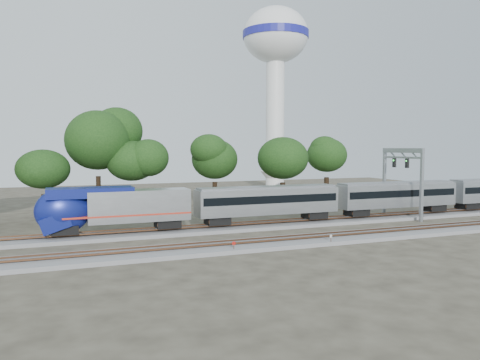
# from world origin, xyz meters

# --- Properties ---
(ground) EXTENTS (160.00, 160.00, 0.00)m
(ground) POSITION_xyz_m (0.00, 0.00, 0.00)
(ground) COLOR #383328
(ground) RESTS_ON ground
(track_far) EXTENTS (160.00, 5.00, 0.73)m
(track_far) POSITION_xyz_m (0.00, 6.00, 0.21)
(track_far) COLOR slate
(track_far) RESTS_ON ground
(track_near) EXTENTS (160.00, 5.00, 0.73)m
(track_near) POSITION_xyz_m (0.00, -4.00, 0.21)
(track_near) COLOR slate
(track_near) RESTS_ON ground
(train) EXTENTS (93.46, 3.23, 4.76)m
(train) POSITION_xyz_m (29.39, 6.00, 3.29)
(train) COLOR silver
(train) RESTS_ON ground
(switch_stand_red) EXTENTS (0.34, 0.14, 1.08)m
(switch_stand_red) POSITION_xyz_m (0.93, -5.86, 0.69)
(switch_stand_red) COLOR #512D19
(switch_stand_red) RESTS_ON ground
(switch_stand_white) EXTENTS (0.34, 0.15, 1.09)m
(switch_stand_white) POSITION_xyz_m (11.08, -6.22, 0.70)
(switch_stand_white) COLOR #512D19
(switch_stand_white) RESTS_ON ground
(switch_lever) EXTENTS (0.58, 0.48, 0.30)m
(switch_lever) POSITION_xyz_m (6.77, -5.86, 0.15)
(switch_lever) COLOR #512D19
(switch_lever) RESTS_ON ground
(water_tower) EXTENTS (14.99, 14.99, 41.51)m
(water_tower) POSITION_xyz_m (32.95, 52.31, 30.75)
(water_tower) COLOR silver
(water_tower) RESTS_ON ground
(signal_gantry) EXTENTS (0.67, 7.91, 9.62)m
(signal_gantry) POSITION_xyz_m (30.08, 6.00, 7.01)
(signal_gantry) COLOR gray
(signal_gantry) RESTS_ON ground
(tree_2) EXTENTS (7.08, 7.08, 9.98)m
(tree_2) POSITION_xyz_m (-15.71, 18.56, 6.94)
(tree_2) COLOR black
(tree_2) RESTS_ON ground
(tree_3) EXTENTS (10.86, 10.86, 15.31)m
(tree_3) POSITION_xyz_m (-8.80, 21.35, 10.68)
(tree_3) COLOR black
(tree_3) RESTS_ON ground
(tree_4) EXTENTS (7.98, 7.98, 11.25)m
(tree_4) POSITION_xyz_m (-4.46, 19.67, 7.83)
(tree_4) COLOR black
(tree_4) RESTS_ON ground
(tree_5) EXTENTS (7.98, 7.98, 11.24)m
(tree_5) POSITION_xyz_m (9.25, 24.91, 7.83)
(tree_5) COLOR black
(tree_5) RESTS_ON ground
(tree_6) EXTENTS (8.21, 8.21, 11.57)m
(tree_6) POSITION_xyz_m (18.08, 18.52, 8.05)
(tree_6) COLOR black
(tree_6) RESTS_ON ground
(tree_7) EXTENTS (8.52, 8.52, 12.01)m
(tree_7) POSITION_xyz_m (29.59, 24.53, 8.37)
(tree_7) COLOR black
(tree_7) RESTS_ON ground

